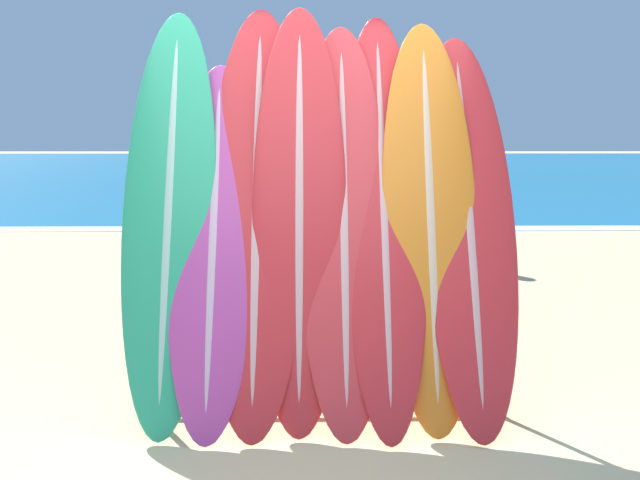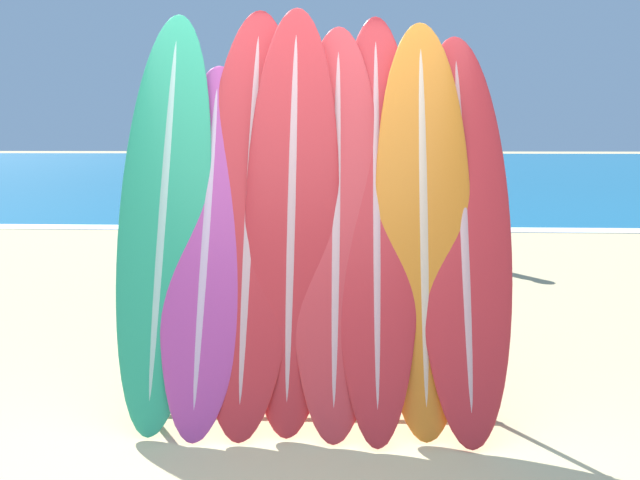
% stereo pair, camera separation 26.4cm
% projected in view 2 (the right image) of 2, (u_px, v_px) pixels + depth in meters
% --- Properties ---
extents(ground_plane, '(160.00, 160.00, 0.00)m').
position_uv_depth(ground_plane, '(278.00, 465.00, 3.15)').
color(ground_plane, tan).
extents(ocean_water, '(120.00, 60.00, 0.01)m').
position_uv_depth(ocean_water, '(344.00, 164.00, 40.26)').
color(ocean_water, '#146693').
rests_on(ocean_water, ground_plane).
extents(surfboard_rack, '(2.08, 0.04, 0.91)m').
position_uv_depth(surfboard_rack, '(314.00, 335.00, 3.67)').
color(surfboard_rack, '#47474C').
rests_on(surfboard_rack, ground_plane).
extents(surfboard_slot_0, '(0.54, 1.02, 2.43)m').
position_uv_depth(surfboard_slot_0, '(165.00, 210.00, 3.69)').
color(surfboard_slot_0, '#289E70').
rests_on(surfboard_slot_0, ground_plane).
extents(surfboard_slot_1, '(0.53, 1.03, 2.11)m').
position_uv_depth(surfboard_slot_1, '(207.00, 239.00, 3.65)').
color(surfboard_slot_1, '#B23D8E').
rests_on(surfboard_slot_1, ground_plane).
extents(surfboard_slot_2, '(0.59, 1.14, 2.47)m').
position_uv_depth(surfboard_slot_2, '(250.00, 207.00, 3.69)').
color(surfboard_slot_2, red).
rests_on(surfboard_slot_2, ground_plane).
extents(surfboard_slot_3, '(0.55, 0.96, 2.45)m').
position_uv_depth(surfboard_slot_3, '(292.00, 209.00, 3.64)').
color(surfboard_slot_3, red).
rests_on(surfboard_slot_3, ground_plane).
extents(surfboard_slot_4, '(0.54, 1.09, 2.35)m').
position_uv_depth(surfboard_slot_4, '(336.00, 218.00, 3.64)').
color(surfboard_slot_4, red).
rests_on(surfboard_slot_4, ground_plane).
extents(surfboard_slot_5, '(0.50, 1.23, 2.43)m').
position_uv_depth(surfboard_slot_5, '(376.00, 211.00, 3.65)').
color(surfboard_slot_5, red).
rests_on(surfboard_slot_5, ground_plane).
extents(surfboard_slot_6, '(0.56, 0.95, 2.36)m').
position_uv_depth(surfboard_slot_6, '(423.00, 218.00, 3.60)').
color(surfboard_slot_6, orange).
rests_on(surfboard_slot_6, ground_plane).
extents(surfboard_slot_7, '(0.55, 1.13, 2.29)m').
position_uv_depth(surfboard_slot_7, '(463.00, 224.00, 3.60)').
color(surfboard_slot_7, red).
rests_on(surfboard_slot_7, ground_plane).
extents(person_near_water, '(0.27, 0.27, 1.62)m').
position_uv_depth(person_near_water, '(461.00, 196.00, 8.20)').
color(person_near_water, tan).
rests_on(person_near_water, ground_plane).
extents(person_mid_beach, '(0.30, 0.24, 1.77)m').
position_uv_depth(person_mid_beach, '(277.00, 191.00, 8.04)').
color(person_mid_beach, tan).
rests_on(person_mid_beach, ground_plane).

